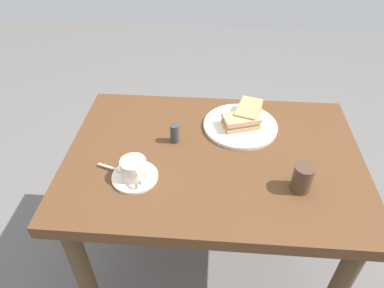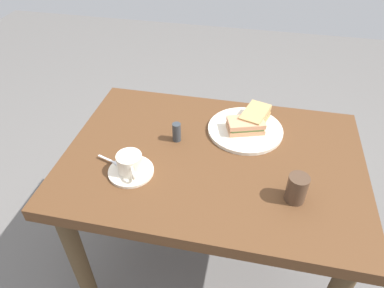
% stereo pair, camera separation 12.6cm
% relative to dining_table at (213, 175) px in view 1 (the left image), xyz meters
% --- Properties ---
extents(ground_plane, '(6.00, 6.00, 0.00)m').
position_rel_dining_table_xyz_m(ground_plane, '(0.00, 0.00, -0.61)').
color(ground_plane, '#615E5C').
extents(dining_table, '(1.06, 0.74, 0.72)m').
position_rel_dining_table_xyz_m(dining_table, '(0.00, 0.00, 0.00)').
color(dining_table, '#52321C').
rests_on(dining_table, ground_plane).
extents(sandwich_plate, '(0.29, 0.29, 0.01)m').
position_rel_dining_table_xyz_m(sandwich_plate, '(0.10, 0.17, 0.11)').
color(sandwich_plate, silver).
rests_on(sandwich_plate, dining_table).
extents(sandwich_front, '(0.15, 0.12, 0.05)m').
position_rel_dining_table_xyz_m(sandwich_front, '(0.10, 0.16, 0.14)').
color(sandwich_front, tan).
rests_on(sandwich_front, sandwich_plate).
extents(sandwich_back, '(0.12, 0.16, 0.05)m').
position_rel_dining_table_xyz_m(sandwich_back, '(0.13, 0.21, 0.15)').
color(sandwich_back, tan).
rests_on(sandwich_back, sandwich_plate).
extents(coffee_saucer, '(0.15, 0.15, 0.01)m').
position_rel_dining_table_xyz_m(coffee_saucer, '(-0.26, -0.14, 0.11)').
color(coffee_saucer, beige).
rests_on(coffee_saucer, dining_table).
extents(coffee_cup, '(0.09, 0.11, 0.07)m').
position_rel_dining_table_xyz_m(coffee_cup, '(-0.26, -0.14, 0.15)').
color(coffee_cup, silver).
rests_on(coffee_cup, coffee_saucer).
extents(spoon, '(0.10, 0.04, 0.01)m').
position_rel_dining_table_xyz_m(spoon, '(-0.33, -0.12, 0.12)').
color(spoon, silver).
rests_on(spoon, coffee_saucer).
extents(salt_shaker, '(0.03, 0.03, 0.07)m').
position_rel_dining_table_xyz_m(salt_shaker, '(-0.15, 0.06, 0.14)').
color(salt_shaker, '#33383D').
rests_on(salt_shaker, dining_table).
extents(drinking_glass, '(0.06, 0.06, 0.10)m').
position_rel_dining_table_xyz_m(drinking_glass, '(0.28, -0.15, 0.16)').
color(drinking_glass, '#4A3526').
rests_on(drinking_glass, dining_table).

